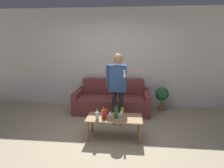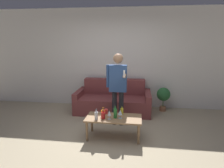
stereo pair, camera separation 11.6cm
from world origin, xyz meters
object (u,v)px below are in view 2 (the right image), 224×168
coffee_table (114,120)px  bottle_orange (96,115)px  couch (113,100)px  person_standing_front (118,83)px

coffee_table → bottle_orange: bottle_orange is taller
couch → person_standing_front: bearing=-76.9°
coffee_table → person_standing_front: 0.84m
couch → bottle_orange: 1.66m
coffee_table → person_standing_front: size_ratio=0.67×
bottle_orange → person_standing_front: 0.95m
couch → bottle_orange: (-0.11, -1.64, 0.20)m
couch → coffee_table: (0.19, -1.48, 0.07)m
coffee_table → person_standing_front: person_standing_front is taller
coffee_table → person_standing_front: bearing=89.0°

